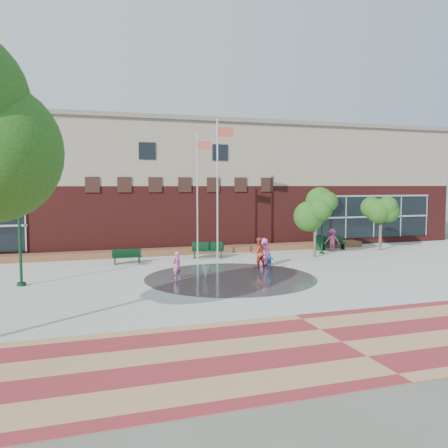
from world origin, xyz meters
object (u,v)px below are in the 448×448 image
object	(u,v)px
flagpole_right	(218,182)
child_splash	(177,265)
bench_left	(127,259)
flagpole_left	(198,191)
trash_can	(320,243)

from	to	relation	value
flagpole_right	child_splash	xyz separation A→B (m)	(-3.80, -5.31, -4.10)
bench_left	child_splash	distance (m)	5.53
flagpole_left	child_splash	xyz separation A→B (m)	(-2.51, -5.30, -3.56)
child_splash	flagpole_left	bearing A→B (deg)	-144.96
trash_can	flagpole_right	bearing A→B (deg)	-169.40
child_splash	bench_left	bearing A→B (deg)	-100.75
flagpole_left	flagpole_right	size ratio (longest dim) A/B	0.89
flagpole_right	trash_can	distance (m)	9.09
trash_can	child_splash	distance (m)	13.52
flagpole_left	trash_can	distance (m)	10.01
flagpole_left	trash_can	xyz separation A→B (m)	(9.18, 1.49, -3.70)
flagpole_left	child_splash	world-z (taller)	flagpole_left
flagpole_right	bench_left	bearing A→B (deg)	-170.21
flagpole_right	child_splash	distance (m)	7.71
bench_left	child_splash	bearing A→B (deg)	-71.45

